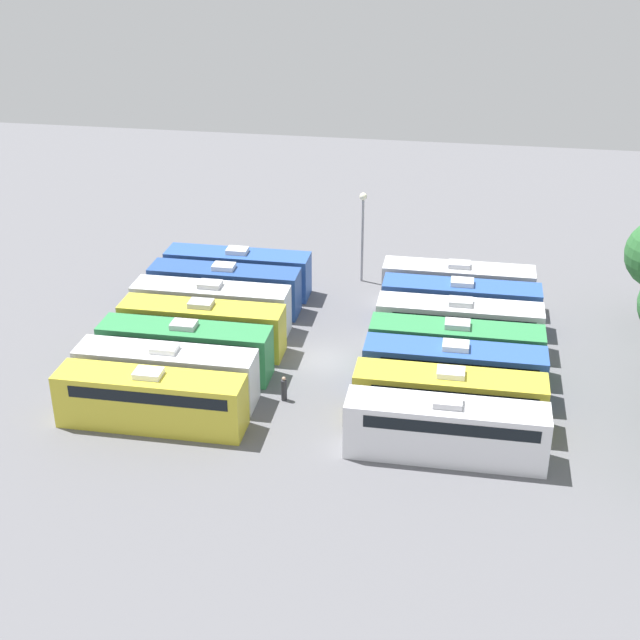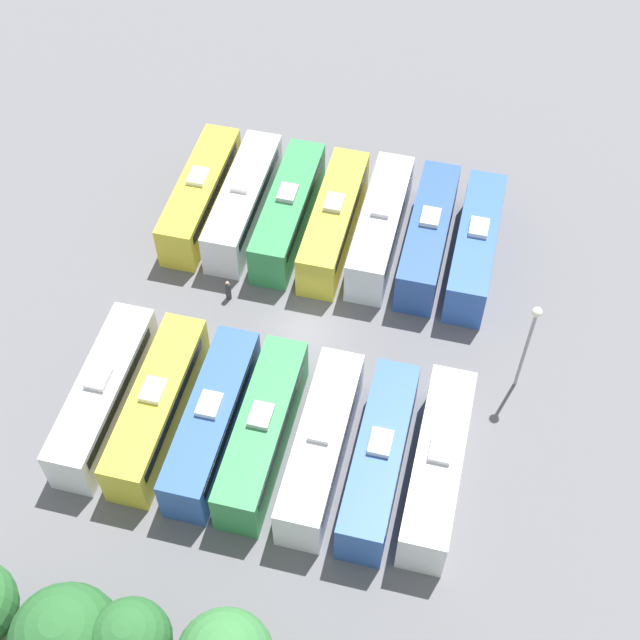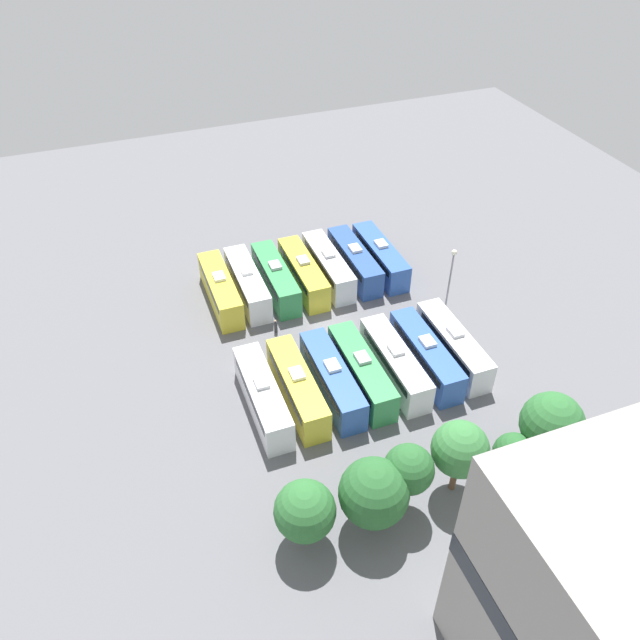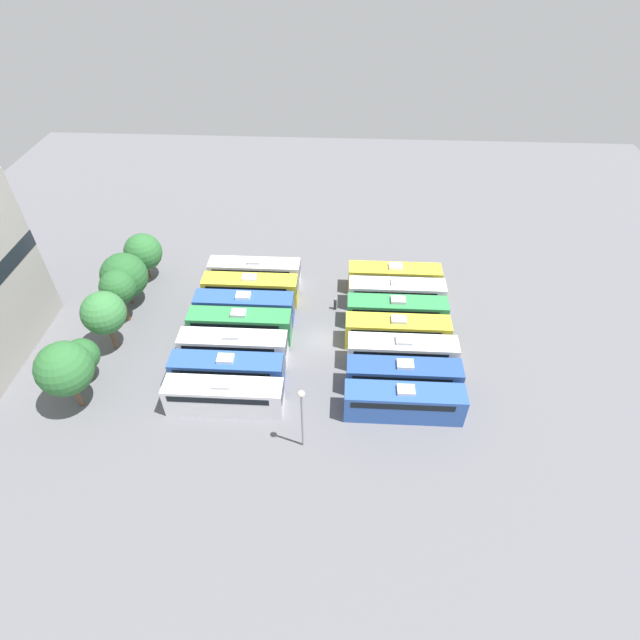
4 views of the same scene
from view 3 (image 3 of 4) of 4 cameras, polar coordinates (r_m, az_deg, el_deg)
ground_plane at (r=66.35m, az=0.85°, el=-0.82°), size 114.51×114.51×0.00m
bus_0 at (r=74.50m, az=5.53°, el=5.84°), size 2.57×11.17×3.69m
bus_1 at (r=73.47m, az=3.19°, el=5.45°), size 2.57×11.17×3.69m
bus_2 at (r=72.49m, az=0.77°, el=4.98°), size 2.57×11.17×3.69m
bus_3 at (r=71.37m, az=-1.53°, el=4.35°), size 2.57×11.17×3.69m
bus_4 at (r=70.71m, az=-4.06°, el=3.87°), size 2.57×11.17×3.69m
bus_5 at (r=70.22m, az=-6.65°, el=3.39°), size 2.57×11.17×3.69m
bus_6 at (r=69.68m, az=-9.08°, el=2.81°), size 2.57×11.17×3.69m
bus_7 at (r=63.09m, az=12.09°, el=-2.23°), size 2.57×11.17×3.69m
bus_8 at (r=61.51m, az=9.65°, el=-3.14°), size 2.57×11.17×3.69m
bus_9 at (r=60.23m, az=6.86°, el=-3.91°), size 2.57×11.17×3.69m
bus_10 at (r=59.12m, az=3.83°, el=-4.68°), size 2.57×11.17×3.69m
bus_11 at (r=58.26m, az=1.13°, el=-5.40°), size 2.57×11.17×3.69m
bus_12 at (r=57.56m, az=-2.08°, el=-6.13°), size 2.57×11.17×3.69m
bus_13 at (r=56.98m, az=-5.26°, el=-6.92°), size 2.57×11.17×3.69m
worker_person at (r=65.63m, az=-4.07°, el=-0.60°), size 0.36×0.36×1.64m
light_pole at (r=67.88m, az=11.94°, el=4.63°), size 0.60×0.60×7.39m
tree_0 at (r=53.45m, az=20.44°, el=-8.86°), size 5.10×5.10×7.71m
tree_1 at (r=52.85m, az=17.31°, el=-11.62°), size 3.44×3.44×5.06m
tree_2 at (r=50.02m, az=12.69°, el=-11.47°), size 4.53×4.53×7.18m
tree_3 at (r=48.38m, az=8.12°, el=-13.39°), size 3.90×3.90×6.71m
tree_4 at (r=47.72m, az=4.95°, el=-15.47°), size 5.33×5.33×6.69m
tree_5 at (r=46.97m, az=-1.39°, el=-17.05°), size 4.59×4.59×6.11m
depot_building at (r=42.00m, az=25.83°, el=-21.29°), size 15.71×11.35×17.52m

